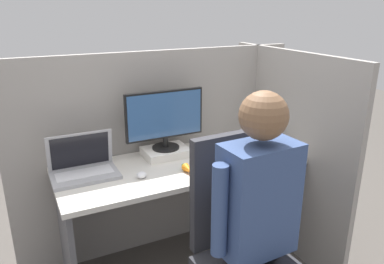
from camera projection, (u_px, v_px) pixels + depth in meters
cubicle_panel_back at (161, 152)px, 2.60m from camera, size 2.00×0.04×1.39m
cubicle_panel_right at (286, 152)px, 2.60m from camera, size 0.04×1.22×1.39m
desk at (181, 189)px, 2.37m from camera, size 1.50×0.60×0.74m
paper_box at (166, 152)px, 2.42m from camera, size 0.29×0.21×0.05m
monitor at (165, 118)px, 2.35m from camera, size 0.51×0.17×0.38m
laptop at (84, 168)px, 2.13m from camera, size 0.37×0.23×0.24m
mouse at (142, 175)px, 2.11m from camera, size 0.06×0.05×0.04m
stapler at (272, 147)px, 2.51m from camera, size 0.04×0.14×0.05m
carrot_toy at (189, 170)px, 2.16m from camera, size 0.05×0.13×0.05m
office_chair at (242, 243)px, 1.86m from camera, size 0.52×0.56×1.07m
person at (264, 217)px, 1.64m from camera, size 0.48×0.42×1.34m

